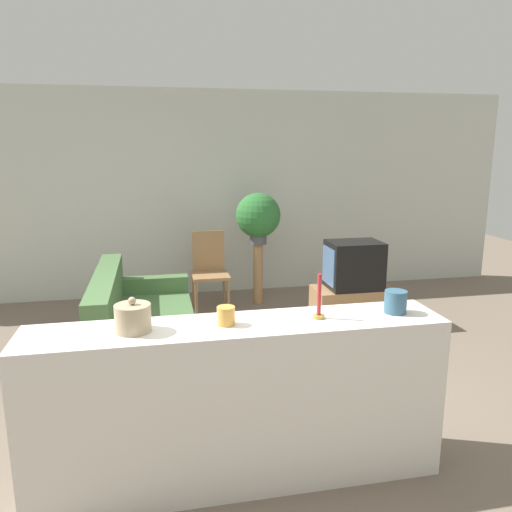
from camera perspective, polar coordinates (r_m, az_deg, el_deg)
name	(u,v)px	position (r m, az deg, el deg)	size (l,w,h in m)	color
ground_plane	(226,424)	(3.83, -3.50, -18.64)	(14.00, 14.00, 0.00)	#756656
wall_back	(188,194)	(6.72, -7.83, 6.99)	(9.00, 0.06, 2.70)	silver
couch	(141,331)	(4.80, -13.01, -8.39)	(0.89, 1.79, 0.85)	#476B3D
tv_stand	(352,305)	(5.82, 10.95, -5.51)	(0.89, 0.47, 0.41)	#9E754C
television	(353,265)	(5.69, 11.08, -1.00)	(0.60, 0.44, 0.53)	black
wooden_chair	(210,267)	(6.15, -5.33, -1.29)	(0.44, 0.44, 0.96)	#9E754C
plant_stand	(258,274)	(6.34, 0.24, -2.05)	(0.12, 0.12, 0.78)	#9E754C
potted_plant	(258,216)	(6.20, 0.24, 4.60)	(0.56, 0.56, 0.64)	#4C4C51
foreground_counter	(239,403)	(3.06, -1.95, -16.46)	(2.41, 0.44, 0.99)	white
decorative_bowl	(133,318)	(2.80, -13.89, -6.87)	(0.20, 0.20, 0.19)	tan
candle_jar	(226,316)	(2.83, -3.46, -6.83)	(0.10, 0.10, 0.11)	gold
candlestick	(319,304)	(2.94, 7.21, -5.42)	(0.07, 0.07, 0.27)	#B7933D
coffee_tin	(395,302)	(3.13, 15.65, -5.07)	(0.13, 0.13, 0.14)	#335B75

